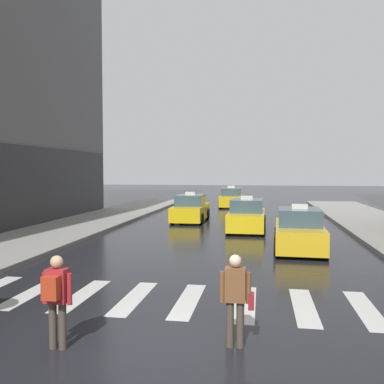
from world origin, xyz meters
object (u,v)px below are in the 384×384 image
(taxi_lead, at_px, (299,231))
(pedestrian_with_backpack, at_px, (56,295))
(taxi_second, at_px, (247,216))
(pedestrian_with_handbag, at_px, (236,295))
(taxi_third, at_px, (191,209))
(taxi_fourth, at_px, (231,198))

(taxi_lead, relative_size, pedestrian_with_backpack, 2.79)
(taxi_second, distance_m, pedestrian_with_handbag, 14.66)
(pedestrian_with_handbag, bearing_deg, taxi_third, 101.97)
(taxi_second, xyz_separation_m, taxi_third, (-3.52, 3.40, 0.00))
(taxi_fourth, bearing_deg, pedestrian_with_handbag, -85.81)
(taxi_second, bearing_deg, taxi_lead, -65.99)
(taxi_third, bearing_deg, pedestrian_with_backpack, -87.69)
(taxi_lead, xyz_separation_m, pedestrian_with_handbag, (-1.91, -9.67, 0.21))
(pedestrian_with_backpack, xyz_separation_m, pedestrian_with_handbag, (3.08, 0.61, -0.04))
(taxi_third, height_order, taxi_fourth, same)
(taxi_fourth, bearing_deg, taxi_third, -99.58)
(pedestrian_with_handbag, bearing_deg, pedestrian_with_backpack, -168.81)
(taxi_lead, bearing_deg, pedestrian_with_backpack, -115.89)
(taxi_third, height_order, pedestrian_with_handbag, taxi_third)
(taxi_lead, distance_m, taxi_third, 10.16)
(taxi_third, distance_m, pedestrian_with_backpack, 18.68)
(pedestrian_with_backpack, bearing_deg, taxi_fourth, 88.03)
(taxi_third, relative_size, pedestrian_with_handbag, 2.76)
(pedestrian_with_backpack, height_order, pedestrian_with_handbag, same)
(taxi_second, relative_size, pedestrian_with_backpack, 2.76)
(taxi_second, bearing_deg, taxi_third, 135.99)
(taxi_third, bearing_deg, taxi_fourth, 80.42)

